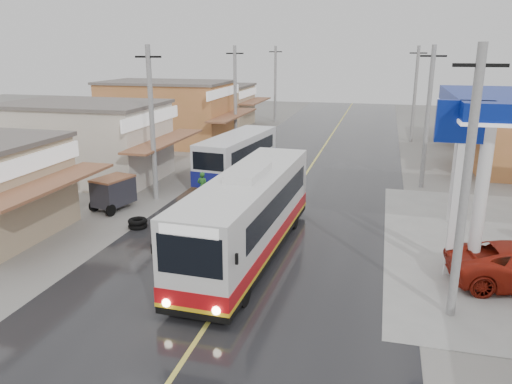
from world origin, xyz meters
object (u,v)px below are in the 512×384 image
Objects in this scene: second_bus at (238,155)px; cyclist at (204,195)px; tyre_stack at (138,223)px; coach_bus at (249,214)px; tricycle_near at (113,191)px.

cyclist is at bearing -83.33° from second_bus.
second_bus is at bearing 79.17° from tyre_stack.
second_bus is 4.43× the size of cyclist.
cyclist is at bearing 127.84° from coach_bus.
coach_bus reaches higher than tricycle_near.
tyre_stack is at bearing -28.62° from tricycle_near.
tricycle_near is 3.31m from tyre_stack.
coach_bus is 5.96× the size of cyclist.
cyclist is 0.78× the size of tricycle_near.
coach_bus is at bearing -16.52° from tyre_stack.
coach_bus is at bearing -12.17° from tricycle_near.
tricycle_near is at bearing -157.08° from cyclist.
second_bus is 9.95m from tyre_stack.
tyre_stack is at bearing -93.98° from second_bus.
second_bus is (-3.82, 11.38, -0.22)m from coach_bus.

